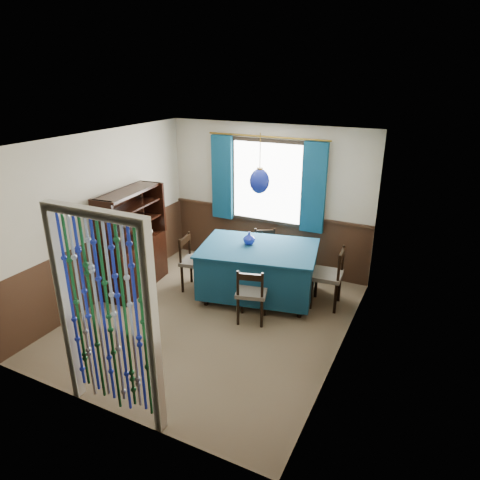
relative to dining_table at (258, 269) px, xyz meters
The scene contains 22 objects.
floor 1.06m from the dining_table, 110.25° to the right, with size 4.00×4.00×0.00m, color brown.
ceiling 2.23m from the dining_table, 110.25° to the right, with size 4.00×4.00×0.00m, color silver.
wall_back 1.40m from the dining_table, 106.31° to the left, with size 3.60×3.60×0.00m, color #BDB39A.
wall_front 3.00m from the dining_table, 96.46° to the right, with size 3.60×3.60×0.00m, color #BDB39A.
wall_left 2.43m from the dining_table, 157.41° to the right, with size 4.00×4.00×0.00m, color #BDB39A.
wall_right 1.89m from the dining_table, 30.98° to the right, with size 4.00×4.00×0.00m, color #BDB39A.
wainscot_back 1.15m from the dining_table, 106.52° to the left, with size 3.60×3.60×0.00m, color #382215.
wainscot_front 2.89m from the dining_table, 96.49° to the right, with size 3.60×3.60×0.00m, color #382215.
wainscot_left 2.29m from the dining_table, 157.27° to the right, with size 4.00×4.00×0.00m, color #382215.
wainscot_right 1.71m from the dining_table, 31.24° to the right, with size 4.00×4.00×0.00m, color #382215.
window 1.55m from the dining_table, 107.03° to the left, with size 1.32×0.12×1.42m, color black.
doorway 2.90m from the dining_table, 96.59° to the right, with size 1.16×0.12×2.18m, color silver, non-canonical shape.
dining_table is the anchor object (origin of this frame).
chair_near 0.71m from the dining_table, 73.51° to the right, with size 0.50×0.48×0.82m.
chair_far 0.77m from the dining_table, 104.92° to the left, with size 0.53×0.52×0.81m.
chair_left 1.04m from the dining_table, 169.64° to the right, with size 0.49×0.50×0.89m.
chair_right 1.06m from the dining_table, 11.98° to the left, with size 0.47×0.49×0.92m.
sideboard 1.98m from the dining_table, 163.27° to the right, with size 0.54×1.27×1.61m.
pendant_lamp 1.36m from the dining_table, 116.57° to the right, with size 0.28×0.28×0.84m.
vase_table 0.48m from the dining_table, 161.67° to the left, with size 0.17×0.17×0.17m, color navy.
bowl_shelf 2.08m from the dining_table, 158.08° to the right, with size 0.23×0.23×0.06m, color beige.
vase_sideboard 1.90m from the dining_table, behind, with size 0.16×0.16×0.17m, color beige.
Camera 1 is at (2.67, -4.51, 3.26)m, focal length 32.00 mm.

